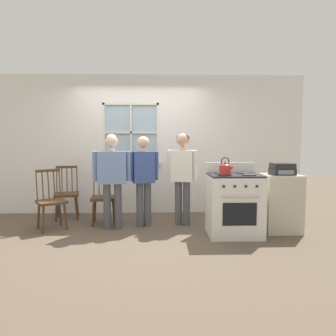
# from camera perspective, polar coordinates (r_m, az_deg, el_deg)

# --- Properties ---
(ground_plane) EXTENTS (16.00, 16.00, 0.00)m
(ground_plane) POSITION_cam_1_polar(r_m,az_deg,el_deg) (4.74, -6.36, -12.30)
(ground_plane) COLOR brown
(wall_back) EXTENTS (6.40, 0.16, 2.70)m
(wall_back) POSITION_cam_1_polar(r_m,az_deg,el_deg) (5.93, -5.27, 4.27)
(wall_back) COLOR white
(wall_back) RESTS_ON ground_plane
(chair_by_window) EXTENTS (0.50, 0.49, 0.96)m
(chair_by_window) POSITION_cam_1_polar(r_m,az_deg,el_deg) (5.81, -18.72, -4.77)
(chair_by_window) COLOR #4C331E
(chair_by_window) RESTS_ON ground_plane
(chair_near_wall) EXTENTS (0.46, 0.45, 0.96)m
(chair_near_wall) POSITION_cam_1_polar(r_m,az_deg,el_deg) (5.29, -12.10, -5.57)
(chair_near_wall) COLOR #4C331E
(chair_near_wall) RESTS_ON ground_plane
(chair_center_cluster) EXTENTS (0.57, 0.56, 0.96)m
(chair_center_cluster) POSITION_cam_1_polar(r_m,az_deg,el_deg) (5.19, -21.36, -6.00)
(chair_center_cluster) COLOR #4C331E
(chair_center_cluster) RESTS_ON ground_plane
(person_elderly_left) EXTENTS (0.61, 0.26, 1.53)m
(person_elderly_left) POSITION_cam_1_polar(r_m,az_deg,el_deg) (4.88, -10.62, -0.63)
(person_elderly_left) COLOR #4C4C51
(person_elderly_left) RESTS_ON ground_plane
(person_teen_center) EXTENTS (0.50, 0.29, 1.50)m
(person_teen_center) POSITION_cam_1_polar(r_m,az_deg,el_deg) (4.96, -4.68, -1.04)
(person_teen_center) COLOR #4C4C51
(person_teen_center) RESTS_ON ground_plane
(person_adult_right) EXTENTS (0.53, 0.31, 1.55)m
(person_adult_right) POSITION_cam_1_polar(r_m,az_deg,el_deg) (5.03, 2.79, -0.22)
(person_adult_right) COLOR #4C4C51
(person_adult_right) RESTS_ON ground_plane
(stove) EXTENTS (0.78, 0.68, 1.08)m
(stove) POSITION_cam_1_polar(r_m,az_deg,el_deg) (4.65, 12.46, -6.72)
(stove) COLOR white
(stove) RESTS_ON ground_plane
(kettle) EXTENTS (0.21, 0.17, 0.25)m
(kettle) POSITION_cam_1_polar(r_m,az_deg,el_deg) (4.40, 10.81, -0.09)
(kettle) COLOR red
(kettle) RESTS_ON stove
(potted_plant) EXTENTS (0.15, 0.15, 0.25)m
(potted_plant) POSITION_cam_1_polar(r_m,az_deg,el_deg) (5.85, -5.71, 1.87)
(potted_plant) COLOR beige
(potted_plant) RESTS_ON wall_back
(side_counter) EXTENTS (0.55, 0.50, 0.90)m
(side_counter) POSITION_cam_1_polar(r_m,az_deg,el_deg) (5.06, 20.66, -6.25)
(side_counter) COLOR beige
(side_counter) RESTS_ON ground_plane
(stereo) EXTENTS (0.34, 0.29, 0.18)m
(stereo) POSITION_cam_1_polar(r_m,az_deg,el_deg) (4.96, 20.94, -0.19)
(stereo) COLOR #232326
(stereo) RESTS_ON side_counter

